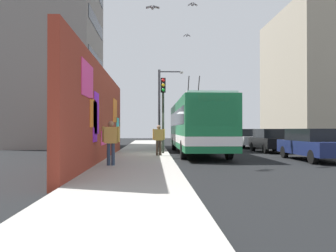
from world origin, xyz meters
The scene contains 14 objects.
ground_plane centered at (0.00, 0.00, 0.00)m, with size 80.00×80.00×0.00m, color black.
sidewalk_slab centered at (0.00, 1.60, 0.07)m, with size 48.00×3.20×0.15m, color #9E9B93.
graffiti_wall centered at (-3.46, 3.35, 2.17)m, with size 15.07×0.32×4.35m.
building_far_left centered at (10.55, 9.20, 9.98)m, with size 8.43×6.56×19.96m.
building_far_right centered at (17.14, -17.00, 7.21)m, with size 13.35×8.20×14.42m.
city_bus centered at (1.84, -1.80, 1.85)m, with size 12.08×2.64×5.11m.
parked_car_navy centered at (-2.91, -7.00, 0.84)m, with size 4.90×1.91×1.58m.
parked_car_black centered at (3.28, -7.00, 0.83)m, with size 4.10×1.80×1.58m.
parked_car_silver centered at (8.54, -7.00, 0.83)m, with size 4.24×1.89×1.58m.
pedestrian_at_curb centered at (-1.11, 0.63, 1.10)m, with size 0.22×0.66×1.62m.
pedestrian_near_wall centered at (-6.07, 2.58, 1.17)m, with size 0.23×0.69×1.72m.
traffic_light centered at (0.42, 0.35, 3.11)m, with size 0.49×0.28×4.41m.
street_lamp centered at (7.00, 0.21, 3.68)m, with size 0.44×1.97×6.05m.
flying_pigeons centered at (-1.75, -0.17, 8.09)m, with size 11.70×3.28×3.04m.
Camera 1 is at (-19.27, 0.94, 1.55)m, focal length 36.12 mm.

